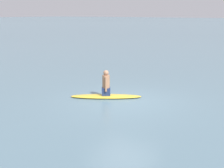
% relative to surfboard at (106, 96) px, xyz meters
% --- Properties ---
extents(ground_plane, '(400.00, 400.00, 0.00)m').
position_rel_surfboard_xyz_m(ground_plane, '(0.91, -0.03, -0.05)').
color(ground_plane, slate).
extents(surfboard, '(2.77, 2.20, 0.09)m').
position_rel_surfboard_xyz_m(surfboard, '(0.00, 0.00, 0.00)').
color(surfboard, gold).
rests_on(surfboard, ground).
extents(person_paddler, '(0.44, 0.42, 1.04)m').
position_rel_surfboard_xyz_m(person_paddler, '(-0.00, 0.00, 0.52)').
color(person_paddler, navy).
rests_on(person_paddler, surfboard).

